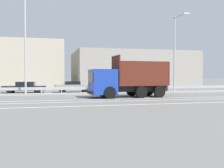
{
  "coord_description": "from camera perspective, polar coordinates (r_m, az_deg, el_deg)",
  "views": [
    {
      "loc": [
        -4.64,
        -24.98,
        1.92
      ],
      "look_at": [
        1.64,
        0.14,
        1.14
      ],
      "focal_mm": 42.0,
      "sensor_mm": 36.0,
      "label": 1
    }
  ],
  "objects": [
    {
      "name": "lane_strip_2",
      "position": [
        18.31,
        9.68,
        -4.31
      ],
      "size": [
        61.04,
        0.16,
        0.01
      ],
      "primitive_type": "cube",
      "color": "silver",
      "rests_on": "ground_plane"
    },
    {
      "name": "lane_strip_0",
      "position": [
        22.37,
        5.16,
        -3.2
      ],
      "size": [
        61.04,
        0.16,
        0.01
      ],
      "primitive_type": "cube",
      "color": "silver",
      "rests_on": "ground_plane"
    },
    {
      "name": "street_lamp_2",
      "position": [
        30.88,
        13.65,
        7.23
      ],
      "size": [
        0.71,
        2.66,
        8.75
      ],
      "color": "#ADADB2",
      "rests_on": "ground_plane"
    },
    {
      "name": "background_building_1",
      "position": [
        50.26,
        4.11,
        3.15
      ],
      "size": [
        21.35,
        14.99,
        6.35
      ],
      "primitive_type": "cube",
      "color": "gray",
      "rests_on": "ground_plane"
    },
    {
      "name": "median_road_sign",
      "position": [
        27.86,
        -3.72,
        -0.0
      ],
      "size": [
        0.69,
        0.16,
        2.08
      ],
      "color": "white",
      "rests_on": "ground_plane"
    },
    {
      "name": "street_lamp_1",
      "position": [
        27.39,
        -18.4,
        8.77
      ],
      "size": [
        0.71,
        1.99,
        9.72
      ],
      "color": "#ADADB2",
      "rests_on": "ground_plane"
    },
    {
      "name": "ground_plane",
      "position": [
        25.48,
        -3.5,
        -2.6
      ],
      "size": [
        320.0,
        320.0,
        0.0
      ],
      "primitive_type": "plane",
      "color": "#605E5B"
    },
    {
      "name": "median_guardrail",
      "position": [
        28.66,
        -4.69,
        -0.99
      ],
      "size": [
        61.04,
        0.09,
        0.78
      ],
      "color": "#9EA0A5",
      "rests_on": "ground_plane"
    },
    {
      "name": "median_island",
      "position": [
        27.85,
        -4.41,
        -2.05
      ],
      "size": [
        33.57,
        1.1,
        0.18
      ],
      "primitive_type": "cube",
      "color": "gray",
      "rests_on": "ground_plane"
    },
    {
      "name": "parked_car_3",
      "position": [
        31.57,
        -18.47,
        -0.65
      ],
      "size": [
        4.81,
        2.19,
        1.28
      ],
      "rotation": [
        0.0,
        0.0,
        1.49
      ],
      "color": "black",
      "rests_on": "ground_plane"
    },
    {
      "name": "parked_car_4",
      "position": [
        31.57,
        -8.5,
        -0.54
      ],
      "size": [
        4.28,
        1.95,
        1.32
      ],
      "rotation": [
        0.0,
        0.0,
        -1.51
      ],
      "color": "gray",
      "rests_on": "ground_plane"
    },
    {
      "name": "dump_truck",
      "position": [
        23.69,
        1.63,
        0.29
      ],
      "size": [
        7.36,
        2.95,
        3.77
      ],
      "rotation": [
        0.0,
        0.0,
        1.62
      ],
      "color": "#19389E",
      "rests_on": "ground_plane"
    },
    {
      "name": "background_building_0",
      "position": [
        49.17,
        -22.2,
        4.0
      ],
      "size": [
        19.54,
        10.96,
        7.96
      ],
      "primitive_type": "cube",
      "color": "#B7AD99",
      "rests_on": "ground_plane"
    },
    {
      "name": "lane_strip_1",
      "position": [
        20.8,
        6.69,
        -3.58
      ],
      "size": [
        61.04,
        0.16,
        0.01
      ],
      "primitive_type": "cube",
      "color": "silver",
      "rests_on": "ground_plane"
    }
  ]
}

